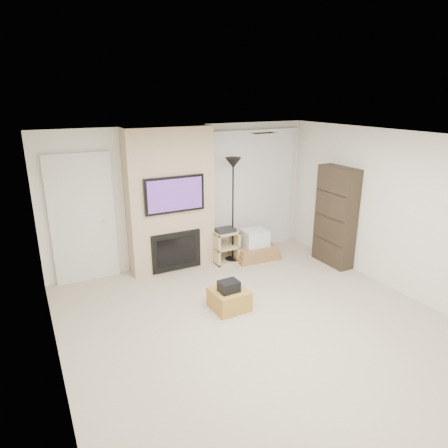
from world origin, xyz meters
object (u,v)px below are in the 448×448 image
ottoman (229,299)px  av_stand (225,244)px  bookshelf (336,217)px  box_stack (254,247)px  floor_lamp (233,181)px

ottoman → av_stand: bearing=64.4°
ottoman → av_stand: av_stand is taller
bookshelf → box_stack: bearing=142.4°
bookshelf → floor_lamp: bearing=148.9°
ottoman → floor_lamp: (0.90, 1.54, 1.38)m
box_stack → bookshelf: 1.61m
ottoman → bookshelf: size_ratio=0.28×
av_stand → bookshelf: size_ratio=0.37×
box_stack → floor_lamp: bearing=170.6°
ottoman → floor_lamp: size_ratio=0.26×
ottoman → av_stand: 1.73m
floor_lamp → bookshelf: size_ratio=1.08×
floor_lamp → box_stack: 1.39m
bookshelf → ottoman: bearing=-166.7°
ottoman → av_stand: size_ratio=0.76×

